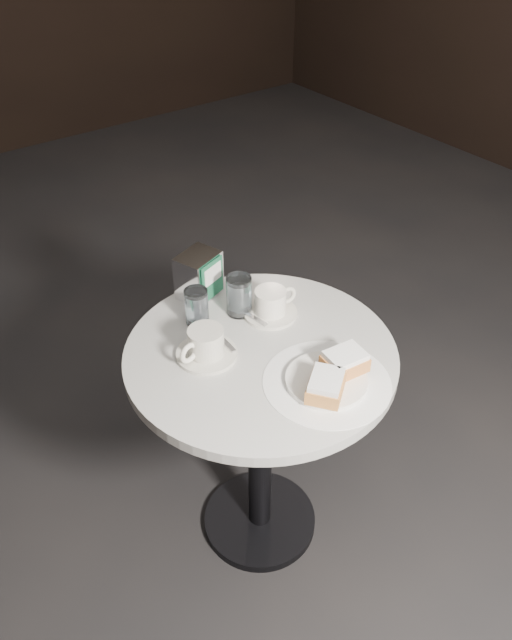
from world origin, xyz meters
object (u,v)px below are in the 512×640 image
Objects in this scene: coffee_cup_left at (206,345)px; water_glass_right at (239,296)px; water_glass_left at (197,307)px; napkin_dispenser at (199,276)px; beignet_plate at (332,376)px; coffee_cup_right at (271,304)px; cafe_table at (260,405)px.

water_glass_right is (0.17, 0.10, 0.02)m from coffee_cup_left.
water_glass_left is at bearing 54.45° from coffee_cup_left.
beignet_plate is at bearing -103.12° from napkin_dispenser.
water_glass_right reaches higher than beignet_plate.
beignet_plate is 2.23× the size of water_glass_right.
water_glass_left reaches higher than coffee_cup_right.
napkin_dispenser is (0.13, 0.23, 0.03)m from coffee_cup_left.
cafe_table is 0.27m from coffee_cup_left.
coffee_cup_right is (0.05, 0.31, 0.01)m from beignet_plate.
napkin_dispenser is (0.01, 0.30, 0.26)m from cafe_table.
cafe_table is 2.97× the size of beignet_plate.
coffee_cup_right is at bearing -80.00° from napkin_dispenser.
coffee_cup_right is at bearing -2.08° from coffee_cup_left.
water_glass_right is 0.14m from napkin_dispenser.
cafe_table is 4.06× the size of coffee_cup_left.
water_glass_left reaches higher than coffee_cup_left.
water_glass_right reaches higher than cafe_table.
cafe_table is at bearing -39.53° from coffee_cup_left.
coffee_cup_left is at bearing -113.73° from water_glass_left.
napkin_dispenser reaches higher than water_glass_left.
napkin_dispenser is at bearing 48.74° from coffee_cup_left.
coffee_cup_right reaches higher than cafe_table.
cafe_table is 0.31m from beignet_plate.
water_glass_left is at bearing -145.16° from napkin_dispenser.
cafe_table is 0.30m from water_glass_right.
napkin_dispenser reaches higher than coffee_cup_right.
napkin_dispenser reaches higher than cafe_table.
water_glass_right is (-0.01, 0.36, 0.03)m from beignet_plate.
coffee_cup_left is at bearing 124.60° from beignet_plate.
beignet_plate is 1.83× the size of napkin_dispenser.
coffee_cup_left is 1.63× the size of water_glass_right.
cafe_table is 4.56× the size of coffee_cup_right.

